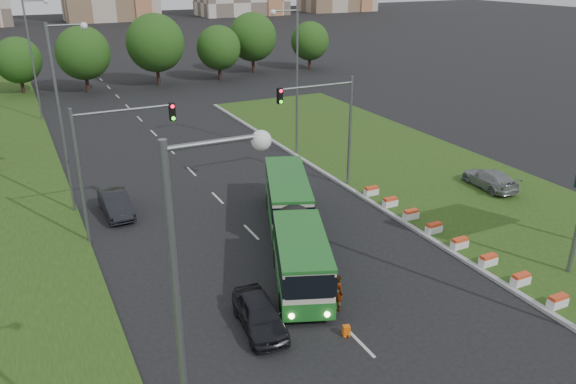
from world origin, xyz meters
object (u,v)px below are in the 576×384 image
pedestrian (338,292)px  shopping_trolley (346,331)px  traffic_mast_left (107,152)px  articulated_bus (289,223)px  traffic_mast_median (331,117)px  car_left_near (259,314)px  car_median (490,179)px  car_left_far (116,204)px

pedestrian → shopping_trolley: pedestrian is taller
traffic_mast_left → articulated_bus: bearing=-34.5°
traffic_mast_left → shopping_trolley: 16.76m
articulated_bus → pedestrian: (-0.69, -6.51, -0.66)m
traffic_mast_median → traffic_mast_left: bearing=-176.2°
traffic_mast_left → shopping_trolley: (7.10, -14.30, -5.10)m
traffic_mast_median → car_left_near: size_ratio=1.87×
articulated_bus → car_left_near: size_ratio=3.63×
car_median → traffic_mast_left: bearing=-4.5°
car_left_far → traffic_mast_median: bearing=-10.4°
traffic_mast_left → articulated_bus: 10.98m
car_left_near → car_median: car_median is taller
articulated_bus → car_left_near: articulated_bus is taller
traffic_mast_median → car_left_near: 17.84m
articulated_bus → car_left_near: 7.76m
pedestrian → shopping_trolley: bearing=149.9°
traffic_mast_left → car_left_far: traffic_mast_left is taller
pedestrian → car_left_far: bearing=14.5°
car_median → pedestrian: (-17.65, -8.12, 0.08)m
articulated_bus → pedestrian: articulated_bus is taller
traffic_mast_left → car_left_near: 13.51m
traffic_mast_median → car_median: bearing=-27.0°
car_left_far → car_left_near: bearing=-79.0°
traffic_mast_median → articulated_bus: 10.28m
car_left_near → articulated_bus: bearing=60.1°
pedestrian → articulated_bus: bearing=-16.3°
traffic_mast_median → car_median: size_ratio=1.72×
car_median → traffic_mast_median: bearing=-22.0°
traffic_mast_median → car_left_far: bearing=171.0°
traffic_mast_median → car_left_near: (-11.22, -13.07, -4.62)m
articulated_bus → shopping_trolley: (-1.39, -8.46, -1.31)m
car_left_near → pedestrian: bearing=2.2°
articulated_bus → car_left_far: (-7.93, 9.17, -0.82)m
car_left_near → car_left_far: car_left_far is taller
traffic_mast_left → car_left_near: bearing=-71.9°
traffic_mast_left → car_median: (25.45, -4.23, -4.52)m
traffic_mast_median → pedestrian: bearing=-118.8°
car_left_far → shopping_trolley: (6.53, -17.62, -0.49)m
articulated_bus → car_median: 17.05m
traffic_mast_left → traffic_mast_median: bearing=3.8°
shopping_trolley → traffic_mast_median: bearing=76.4°
articulated_bus → pedestrian: size_ratio=8.56×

